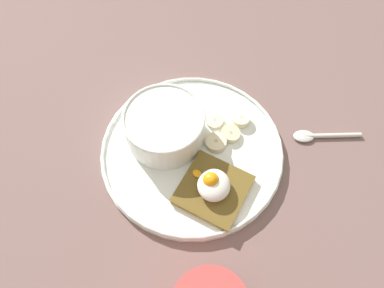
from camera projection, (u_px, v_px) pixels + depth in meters
The scene contains 10 objects.
ground_plane at pixel (192, 156), 63.55cm from camera, with size 120.00×120.00×2.00cm, color #745956.
plate at pixel (192, 151), 61.98cm from camera, with size 30.18×30.18×1.60cm.
oatmeal_bowl at pixel (165, 126), 60.52cm from camera, with size 13.22×13.22×5.99cm.
toast_slice at pixel (213, 190), 57.66cm from camera, with size 13.03×13.03×1.14cm.
poached_egg at pixel (213, 184), 56.08cm from camera, with size 5.79×6.18×3.31cm.
banana_slice_front at pixel (215, 120), 64.03cm from camera, with size 4.33×4.31×1.23cm.
banana_slice_left at pixel (231, 134), 62.66cm from camera, with size 3.98×4.05×1.45cm.
banana_slice_back at pixel (241, 119), 64.00cm from camera, with size 3.79×3.83×1.42cm.
banana_slice_right at pixel (216, 142), 61.81cm from camera, with size 4.98×4.98×1.26cm.
spoon at pixel (318, 136), 63.83cm from camera, with size 2.97×11.72×0.80cm.
Camera 1 is at (-29.31, -2.71, 57.35)cm, focal length 35.00 mm.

